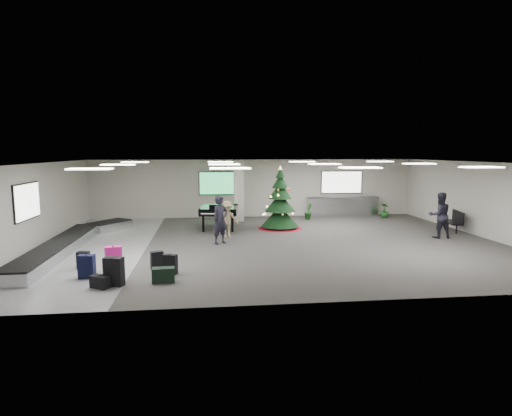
{
  "coord_description": "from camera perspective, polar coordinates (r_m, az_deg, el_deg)",
  "views": [
    {
      "loc": [
        -2.72,
        -16.7,
        3.63
      ],
      "look_at": [
        -0.63,
        1.0,
        1.28
      ],
      "focal_mm": 30.0,
      "sensor_mm": 36.0,
      "label": 1
    }
  ],
  "objects": [
    {
      "name": "black_duffel",
      "position": [
        12.34,
        -20.07,
        -9.24
      ],
      "size": [
        0.59,
        0.52,
        0.35
      ],
      "rotation": [
        0.0,
        0.0,
        -0.59
      ],
      "color": "black",
      "rests_on": "ground"
    },
    {
      "name": "suitcase_1",
      "position": [
        12.85,
        -18.14,
        -7.76
      ],
      "size": [
        0.42,
        0.23,
        0.67
      ],
      "rotation": [
        0.0,
        0.0,
        -0.03
      ],
      "color": "black",
      "rests_on": "ground"
    },
    {
      "name": "grand_piano",
      "position": [
        20.14,
        -4.95,
        -0.33
      ],
      "size": [
        1.93,
        2.37,
        1.25
      ],
      "rotation": [
        0.0,
        0.0,
        -0.12
      ],
      "color": "black",
      "rests_on": "ground"
    },
    {
      "name": "ground",
      "position": [
        17.31,
        2.48,
        -4.59
      ],
      "size": [
        18.0,
        18.0,
        0.0
      ],
      "primitive_type": "plane",
      "color": "#34312F",
      "rests_on": "ground"
    },
    {
      "name": "room_envelope",
      "position": [
        17.58,
        0.94,
        3.28
      ],
      "size": [
        18.02,
        14.02,
        3.21
      ],
      "color": "#AEAB9F",
      "rests_on": "ground"
    },
    {
      "name": "suitcase_7",
      "position": [
        13.12,
        -11.37,
        -7.34
      ],
      "size": [
        0.46,
        0.34,
        0.61
      ],
      "rotation": [
        0.0,
        0.0,
        -0.33
      ],
      "color": "black",
      "rests_on": "ground"
    },
    {
      "name": "potted_plant_right",
      "position": [
        24.61,
        16.77,
        -0.31
      ],
      "size": [
        0.63,
        0.63,
        0.83
      ],
      "primitive_type": "imported",
      "rotation": [
        0.0,
        0.0,
        2.04
      ],
      "color": "#163A12",
      "rests_on": "ground"
    },
    {
      "name": "christmas_tree",
      "position": [
        20.24,
        3.22,
        0.12
      ],
      "size": [
        2.1,
        2.1,
        3.0
      ],
      "color": "maroon",
      "rests_on": "ground"
    },
    {
      "name": "suitcase_0",
      "position": [
        12.35,
        -18.41,
        -8.05
      ],
      "size": [
        0.56,
        0.41,
        0.81
      ],
      "rotation": [
        0.0,
        0.0,
        -0.27
      ],
      "color": "black",
      "rests_on": "ground"
    },
    {
      "name": "traveler_b",
      "position": [
        18.31,
        -3.86,
        -1.48
      ],
      "size": [
        1.1,
        0.78,
        1.55
      ],
      "primitive_type": "imported",
      "rotation": [
        0.0,
        0.0,
        0.22
      ],
      "color": "#95815C",
      "rests_on": "ground"
    },
    {
      "name": "suitcase_8",
      "position": [
        14.48,
        -22.04,
        -6.45
      ],
      "size": [
        0.39,
        0.24,
        0.56
      ],
      "rotation": [
        0.0,
        0.0,
        -0.1
      ],
      "color": "black",
      "rests_on": "ground"
    },
    {
      "name": "pink_suitcase",
      "position": [
        13.87,
        -18.48,
        -6.41
      ],
      "size": [
        0.55,
        0.42,
        0.78
      ],
      "rotation": [
        0.0,
        0.0,
        0.34
      ],
      "color": "#ED1E94",
      "rests_on": "ground"
    },
    {
      "name": "potted_plant_left",
      "position": [
        23.15,
        6.96,
        -0.47
      ],
      "size": [
        0.56,
        0.6,
        0.87
      ],
      "primitive_type": "imported",
      "rotation": [
        0.0,
        0.0,
        1.11
      ],
      "color": "#163A12",
      "rests_on": "ground"
    },
    {
      "name": "green_duffel",
      "position": [
        12.37,
        -12.25,
        -8.72
      ],
      "size": [
        0.64,
        0.35,
        0.43
      ],
      "rotation": [
        0.0,
        0.0,
        0.07
      ],
      "color": "black",
      "rests_on": "ground"
    },
    {
      "name": "suitcase_3",
      "position": [
        13.72,
        -13.06,
        -6.8
      ],
      "size": [
        0.42,
        0.33,
        0.58
      ],
      "rotation": [
        0.0,
        0.0,
        0.36
      ],
      "color": "black",
      "rests_on": "ground"
    },
    {
      "name": "service_counter",
      "position": [
        24.79,
        11.48,
        0.22
      ],
      "size": [
        4.05,
        0.65,
        1.08
      ],
      "color": "silver",
      "rests_on": "ground"
    },
    {
      "name": "traveler_a",
      "position": [
        16.92,
        -4.78,
        -1.58
      ],
      "size": [
        0.84,
        0.79,
        1.92
      ],
      "primitive_type": "imported",
      "rotation": [
        0.0,
        0.0,
        0.63
      ],
      "color": "black",
      "rests_on": "ground"
    },
    {
      "name": "bench",
      "position": [
        21.61,
        24.97,
        -1.42
      ],
      "size": [
        0.87,
        1.57,
        0.95
      ],
      "rotation": [
        0.0,
        0.0,
        -0.25
      ],
      "color": "black",
      "rests_on": "ground"
    },
    {
      "name": "traveler_bench",
      "position": [
        19.61,
        23.29,
        -0.9
      ],
      "size": [
        0.98,
        0.78,
        1.93
      ],
      "primitive_type": "imported",
      "rotation": [
        0.0,
        0.0,
        3.09
      ],
      "color": "black",
      "rests_on": "ground"
    },
    {
      "name": "navy_suitcase",
      "position": [
        13.33,
        -21.64,
        -7.28
      ],
      "size": [
        0.47,
        0.31,
        0.71
      ],
      "rotation": [
        0.0,
        0.0,
        -0.11
      ],
      "color": "black",
      "rests_on": "ground"
    },
    {
      "name": "baggage_carousel",
      "position": [
        17.72,
        -23.44,
        -4.23
      ],
      "size": [
        2.28,
        9.71,
        0.43
      ],
      "color": "silver",
      "rests_on": "ground"
    }
  ]
}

